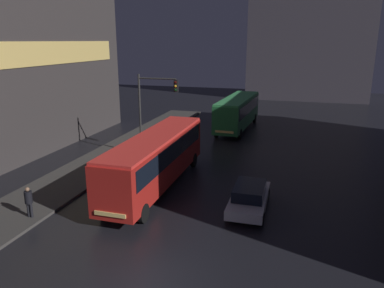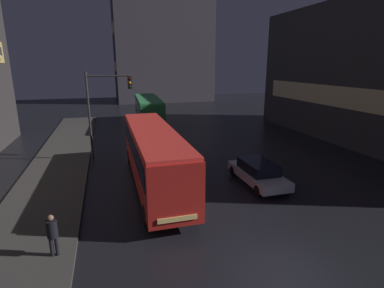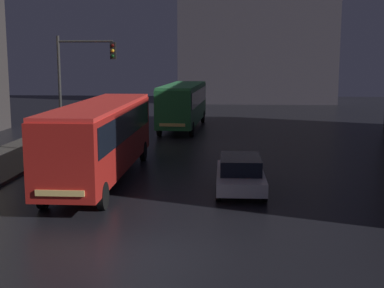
# 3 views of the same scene
# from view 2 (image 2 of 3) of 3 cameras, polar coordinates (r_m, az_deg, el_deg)

# --- Properties ---
(ground_plane) EXTENTS (120.00, 120.00, 0.00)m
(ground_plane) POSITION_cam_2_polar(r_m,az_deg,el_deg) (11.64, 17.34, -22.59)
(ground_plane) COLOR black
(sidewalk_left) EXTENTS (4.00, 48.00, 0.15)m
(sidewalk_left) POSITION_cam_2_polar(r_m,az_deg,el_deg) (19.17, -25.57, -7.66)
(sidewalk_left) COLOR #3D3A38
(sidewalk_left) RESTS_ON ground
(building_far_backdrop) EXTENTS (18.07, 12.00, 20.85)m
(building_far_backdrop) POSITION_cam_2_polar(r_m,az_deg,el_deg) (61.70, -5.85, 18.11)
(building_far_backdrop) COLOR #423D47
(building_far_backdrop) RESTS_ON ground
(bus_near) EXTENTS (2.42, 11.98, 3.39)m
(bus_near) POSITION_cam_2_polar(r_m,az_deg,el_deg) (17.43, -7.34, -1.41)
(bus_near) COLOR #AD1E19
(bus_near) RESTS_ON ground
(bus_far) EXTENTS (2.97, 10.71, 3.34)m
(bus_far) POSITION_cam_2_polar(r_m,az_deg,el_deg) (34.39, -8.31, 6.60)
(bus_far) COLOR #236B38
(bus_far) RESTS_ON ground
(car_taxi) EXTENTS (1.96, 4.71, 1.40)m
(car_taxi) POSITION_cam_2_polar(r_m,az_deg,el_deg) (18.37, 12.43, -5.27)
(car_taxi) COLOR #B7B7BC
(car_taxi) RESTS_ON ground
(pedestrian_near) EXTENTS (0.54, 0.54, 1.64)m
(pedestrian_near) POSITION_cam_2_polar(r_m,az_deg,el_deg) (12.33, -25.07, -14.91)
(pedestrian_near) COLOR black
(pedestrian_near) RESTS_ON sidewalk_left
(traffic_light_main) EXTENTS (3.22, 0.35, 6.48)m
(traffic_light_main) POSITION_cam_2_polar(r_m,az_deg,el_deg) (22.61, -16.47, 7.74)
(traffic_light_main) COLOR #2D2D2D
(traffic_light_main) RESTS_ON ground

